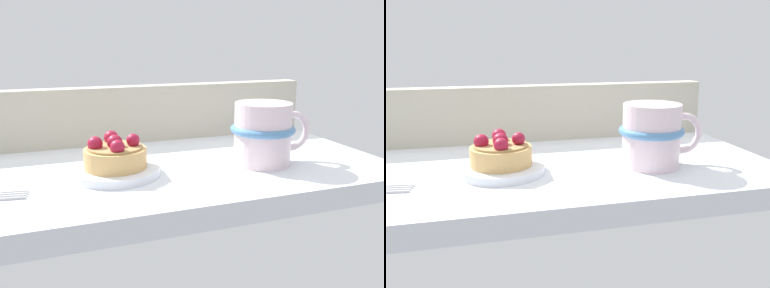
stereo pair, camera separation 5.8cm
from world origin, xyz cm
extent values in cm
cube|color=silver|center=(0.00, 0.00, -1.51)|extent=(66.12, 34.74, 3.03)
cube|color=#B2AD99|center=(0.00, 15.68, 4.95)|extent=(64.80, 3.37, 9.90)
cylinder|color=silver|center=(-6.99, -2.95, 0.56)|extent=(11.90, 11.90, 1.11)
cylinder|color=silver|center=(-6.99, -2.95, 0.28)|extent=(6.54, 6.54, 0.56)
cylinder|color=tan|center=(-6.99, -2.95, 2.43)|extent=(8.34, 8.34, 2.62)
cylinder|color=#AB854F|center=(-6.99, -2.95, 3.89)|extent=(7.34, 7.34, 0.30)
sphere|color=maroon|center=(-6.99, -2.95, 4.58)|extent=(2.08, 2.08, 2.08)
sphere|color=maroon|center=(-4.58, -3.24, 4.73)|extent=(1.81, 1.81, 1.81)
sphere|color=maroon|center=(-6.96, -0.23, 4.57)|extent=(2.02, 2.02, 2.02)
sphere|color=maroon|center=(-9.53, -2.74, 4.54)|extent=(2.01, 2.01, 2.01)
sphere|color=maroon|center=(-7.11, -5.50, 4.55)|extent=(1.90, 1.90, 1.90)
cylinder|color=silver|center=(14.14, -4.96, 4.54)|extent=(8.24, 8.24, 9.07)
torus|color=#4C7FB2|center=(14.14, -4.96, 5.20)|extent=(9.37, 9.37, 1.09)
torus|color=silver|center=(19.15, -4.96, 4.54)|extent=(6.11, 1.03, 6.11)
cube|color=#B7B7BC|center=(-20.03, -7.76, 0.30)|extent=(3.50, 0.74, 0.60)
cube|color=#B7B7BC|center=(-19.92, -7.03, 0.30)|extent=(3.50, 0.74, 0.60)
cube|color=#B7B7BC|center=(-19.82, -6.31, 0.30)|extent=(3.50, 0.74, 0.60)
cube|color=#B7B7BC|center=(-19.72, -5.58, 0.30)|extent=(3.50, 0.74, 0.60)
camera|label=1|loc=(-16.15, -57.21, 17.83)|focal=39.31mm
camera|label=2|loc=(-10.58, -58.95, 17.83)|focal=39.31mm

